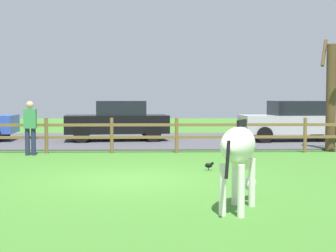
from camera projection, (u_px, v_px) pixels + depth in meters
ground_plane at (129, 179)px, 10.76m from camera, size 60.00×60.00×0.00m
parking_asphalt at (141, 140)px, 20.04m from camera, size 28.00×7.40×0.05m
paddock_fence at (112, 133)px, 15.69m from camera, size 20.53×0.11×1.11m
bare_tree at (333, 92)px, 16.15m from camera, size 1.44×1.56×3.72m
zebra at (239, 151)px, 7.82m from camera, size 1.00×1.83×1.41m
crow_on_grass at (209, 165)px, 12.05m from camera, size 0.22×0.10×0.20m
parked_car_silver at (293, 120)px, 19.59m from camera, size 4.10×2.09×1.56m
parked_car_black at (118, 120)px, 19.68m from camera, size 4.18×2.27×1.56m
visitor_near_fence at (30, 125)px, 15.08m from camera, size 0.37×0.24×1.64m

